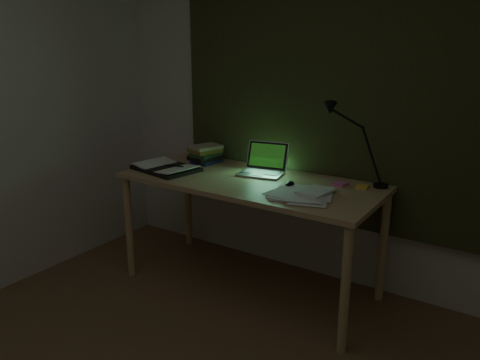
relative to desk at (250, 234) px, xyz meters
The scene contains 11 objects.
wall_back 1.02m from the desk, 56.58° to the left, with size 3.50×0.00×2.50m, color silver.
curtain 1.17m from the desk, 54.15° to the left, with size 2.20×0.06×2.00m, color #2C341A.
desk is the anchor object (origin of this frame).
laptop 0.52m from the desk, 89.30° to the left, with size 0.30×0.33×0.21m, color silver, non-canonical shape.
open_textbook 0.77m from the desk, 168.28° to the right, with size 0.44×0.32×0.04m, color white, non-canonical shape.
book_stack 0.73m from the desk, 159.20° to the left, with size 0.18×0.21×0.14m, color white, non-canonical shape.
loose_papers 0.61m from the desk, ahead, with size 0.35×0.37×0.02m, color silver, non-canonical shape.
mouse 0.51m from the desk, ahead, with size 0.05×0.09×0.03m, color black.
sticky_yellow 0.84m from the desk, 18.20° to the left, with size 0.07×0.07×0.02m, color yellow.
sticky_pink 0.72m from the desk, 20.54° to the left, with size 0.08×0.08×0.02m, color pink.
desk_lamp 1.07m from the desk, 21.25° to the left, with size 0.34×0.26×0.51m, color black, non-canonical shape.
Camera 1 is at (1.30, -1.00, 1.67)m, focal length 35.00 mm.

